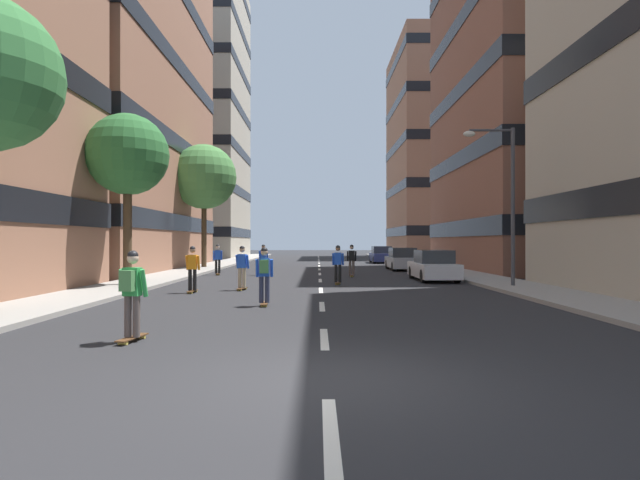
% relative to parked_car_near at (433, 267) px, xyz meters
% --- Properties ---
extents(ground_plane, '(157.97, 157.97, 0.00)m').
position_rel_parked_car_near_xyz_m(ground_plane, '(-5.64, 8.39, -0.70)').
color(ground_plane, '#28282B').
extents(sidewalk_left, '(2.72, 72.40, 0.14)m').
position_rel_parked_car_near_xyz_m(sidewalk_left, '(-13.84, 11.68, -0.63)').
color(sidewalk_left, '#9E9991').
rests_on(sidewalk_left, ground_plane).
extents(sidewalk_right, '(2.72, 72.40, 0.14)m').
position_rel_parked_car_near_xyz_m(sidewalk_right, '(2.56, 11.68, -0.63)').
color(sidewalk_right, '#9E9991').
rests_on(sidewalk_right, ground_plane).
extents(lane_markings, '(0.16, 62.20, 0.01)m').
position_rel_parked_car_near_xyz_m(lane_markings, '(-5.64, 10.06, -0.70)').
color(lane_markings, silver).
rests_on(lane_markings, ground_plane).
extents(building_left_mid, '(12.32, 21.36, 26.79)m').
position_rel_parked_car_near_xyz_m(building_left_mid, '(-21.30, 9.64, 12.79)').
color(building_left_mid, '#9E6B51').
rests_on(building_left_mid, ground_plane).
extents(building_left_far, '(12.32, 16.15, 35.04)m').
position_rel_parked_car_near_xyz_m(building_left_far, '(-21.30, 37.68, 16.91)').
color(building_left_far, '#B2A893').
rests_on(building_left_far, ground_plane).
extents(building_right_mid, '(12.32, 16.96, 23.56)m').
position_rel_parked_car_near_xyz_m(building_right_mid, '(10.03, 9.64, 11.17)').
color(building_right_mid, brown).
rests_on(building_right_mid, ground_plane).
extents(building_right_far, '(12.32, 16.33, 26.17)m').
position_rel_parked_car_near_xyz_m(building_right_far, '(10.03, 37.68, 12.48)').
color(building_right_far, '#9E6B51').
rests_on(building_right_far, ground_plane).
extents(parked_car_near, '(1.82, 4.40, 1.52)m').
position_rel_parked_car_near_xyz_m(parked_car_near, '(0.00, 0.00, 0.00)').
color(parked_car_near, silver).
rests_on(parked_car_near, ground_plane).
extents(parked_car_mid, '(1.82, 4.40, 1.52)m').
position_rel_parked_car_near_xyz_m(parked_car_mid, '(0.00, 20.45, 0.00)').
color(parked_car_mid, navy).
rests_on(parked_car_mid, ground_plane).
extents(parked_car_far, '(1.82, 4.40, 1.52)m').
position_rel_parked_car_near_xyz_m(parked_car_far, '(0.00, 9.24, 0.00)').
color(parked_car_far, '#B2B7BF').
rests_on(parked_car_far, ground_plane).
extents(street_tree_near, '(4.58, 4.58, 8.70)m').
position_rel_parked_car_near_xyz_m(street_tree_near, '(-13.84, 10.76, 5.82)').
color(street_tree_near, '#4C3823').
rests_on(street_tree_near, sidewalk_left).
extents(street_tree_mid, '(3.43, 3.43, 7.22)m').
position_rel_parked_car_near_xyz_m(street_tree_mid, '(-13.84, -3.65, 4.90)').
color(street_tree_mid, '#4C3823').
rests_on(street_tree_mid, sidewalk_left).
extents(streetlamp_right, '(2.13, 0.30, 6.50)m').
position_rel_parked_car_near_xyz_m(streetlamp_right, '(1.92, -4.33, 3.44)').
color(streetlamp_right, '#3F3F44').
rests_on(streetlamp_right, sidewalk_right).
extents(skater_0, '(0.56, 0.92, 1.78)m').
position_rel_parked_car_near_xyz_m(skater_0, '(-9.39, -15.26, 0.32)').
color(skater_0, brown).
rests_on(skater_0, ground_plane).
extents(skater_1, '(0.55, 0.92, 1.78)m').
position_rel_parked_car_near_xyz_m(skater_1, '(-4.84, -2.14, 0.29)').
color(skater_1, brown).
rests_on(skater_1, ground_plane).
extents(skater_2, '(0.56, 0.92, 1.78)m').
position_rel_parked_car_near_xyz_m(skater_2, '(-8.79, -4.91, 0.29)').
color(skater_2, brown).
rests_on(skater_2, ground_plane).
extents(skater_3, '(0.54, 0.91, 1.78)m').
position_rel_parked_car_near_xyz_m(skater_3, '(-10.51, -5.96, 0.29)').
color(skater_3, brown).
rests_on(skater_3, ground_plane).
extents(skater_4, '(0.54, 0.91, 1.78)m').
position_rel_parked_car_near_xyz_m(skater_4, '(-7.39, -9.80, 0.32)').
color(skater_4, brown).
rests_on(skater_4, ground_plane).
extents(skater_5, '(0.53, 0.90, 1.78)m').
position_rel_parked_car_near_xyz_m(skater_5, '(-8.88, 3.92, 0.29)').
color(skater_5, brown).
rests_on(skater_5, ground_plane).
extents(skater_6, '(0.57, 0.92, 1.78)m').
position_rel_parked_car_near_xyz_m(skater_6, '(-11.57, 4.21, 0.29)').
color(skater_6, brown).
rests_on(skater_6, ground_plane).
extents(skater_7, '(0.54, 0.91, 1.78)m').
position_rel_parked_car_near_xyz_m(skater_7, '(-3.88, 2.77, 0.29)').
color(skater_7, brown).
rests_on(skater_7, ground_plane).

